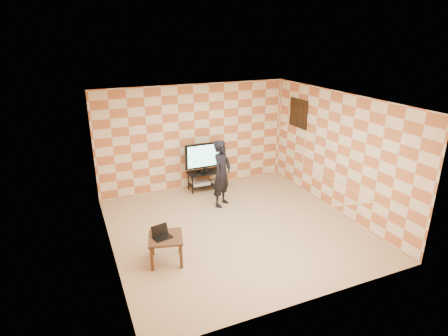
{
  "coord_description": "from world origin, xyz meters",
  "views": [
    {
      "loc": [
        -2.98,
        -6.31,
        3.92
      ],
      "look_at": [
        0.0,
        0.6,
        1.15
      ],
      "focal_mm": 30.0,
      "sensor_mm": 36.0,
      "label": 1
    }
  ],
  "objects_px": {
    "tv": "(205,156)",
    "person": "(222,174)",
    "side_table": "(166,241)",
    "tv_stand": "(205,176)"
  },
  "relations": [
    {
      "from": "side_table",
      "to": "tv_stand",
      "type": "bearing_deg",
      "value": 57.02
    },
    {
      "from": "person",
      "to": "tv",
      "type": "bearing_deg",
      "value": 53.99
    },
    {
      "from": "tv_stand",
      "to": "person",
      "type": "xyz_separation_m",
      "value": [
        0.04,
        -1.01,
        0.43
      ]
    },
    {
      "from": "tv",
      "to": "person",
      "type": "height_order",
      "value": "person"
    },
    {
      "from": "tv",
      "to": "person",
      "type": "relative_size",
      "value": 0.66
    },
    {
      "from": "tv",
      "to": "person",
      "type": "xyz_separation_m",
      "value": [
        0.04,
        -1.01,
        -0.13
      ]
    },
    {
      "from": "tv_stand",
      "to": "person",
      "type": "relative_size",
      "value": 0.59
    },
    {
      "from": "tv_stand",
      "to": "side_table",
      "type": "bearing_deg",
      "value": -122.98
    },
    {
      "from": "side_table",
      "to": "person",
      "type": "bearing_deg",
      "value": 43.76
    },
    {
      "from": "tv_stand",
      "to": "tv",
      "type": "height_order",
      "value": "tv"
    }
  ]
}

